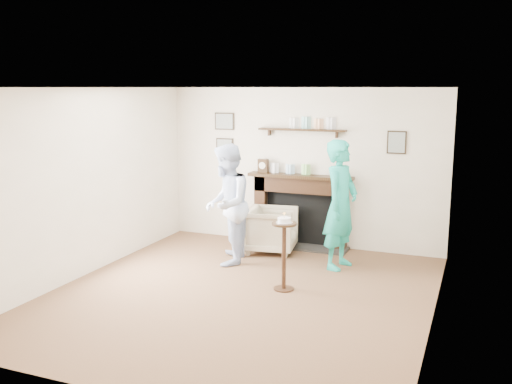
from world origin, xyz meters
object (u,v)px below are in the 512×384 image
armchair (271,251)px  man (227,263)px  woman (339,267)px  pedestal_table (284,243)px

armchair → man: (-0.39, -0.78, 0.00)m
man → woman: (1.55, 0.40, 0.00)m
armchair → pedestal_table: pedestal_table is taller
man → pedestal_table: pedestal_table is taller
man → armchair: bearing=137.8°
armchair → woman: 1.22m
woman → pedestal_table: bearing=171.3°
man → woman: 1.60m
armchair → pedestal_table: (0.73, -1.53, 0.61)m
woman → pedestal_table: size_ratio=1.83×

